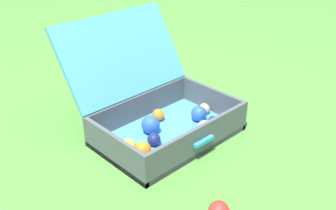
% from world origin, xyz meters
% --- Properties ---
extents(ground_plane, '(16.00, 16.00, 0.00)m').
position_xyz_m(ground_plane, '(0.00, 0.00, 0.00)').
color(ground_plane, '#4C8C38').
extents(open_suitcase, '(0.62, 0.66, 0.49)m').
position_xyz_m(open_suitcase, '(0.10, 0.02, 0.12)').
color(open_suitcase, '#4799C6').
rests_on(open_suitcase, ground).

